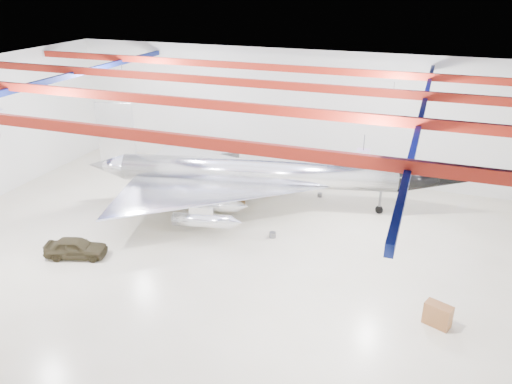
% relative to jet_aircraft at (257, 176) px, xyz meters
% --- Properties ---
extents(floor, '(40.00, 40.00, 0.00)m').
position_rel_jet_aircraft_xyz_m(floor, '(-0.53, -6.81, -2.60)').
color(floor, beige).
rests_on(floor, ground).
extents(wall_back, '(40.00, 0.00, 40.00)m').
position_rel_jet_aircraft_xyz_m(wall_back, '(-0.53, 8.19, 2.90)').
color(wall_back, silver).
rests_on(wall_back, floor).
extents(ceiling, '(40.00, 40.00, 0.00)m').
position_rel_jet_aircraft_xyz_m(ceiling, '(-0.53, -6.81, 8.40)').
color(ceiling, '#0A0F38').
rests_on(ceiling, wall_back).
extents(ceiling_structure, '(39.50, 29.50, 1.08)m').
position_rel_jet_aircraft_xyz_m(ceiling_structure, '(-0.53, -6.81, 7.73)').
color(ceiling_structure, maroon).
rests_on(ceiling_structure, ceiling).
extents(jet_aircraft, '(28.68, 19.87, 7.91)m').
position_rel_jet_aircraft_xyz_m(jet_aircraft, '(0.00, 0.00, 0.00)').
color(jet_aircraft, silver).
rests_on(jet_aircraft, floor).
extents(jeep, '(4.19, 2.71, 1.33)m').
position_rel_jet_aircraft_xyz_m(jeep, '(-8.24, -11.06, -1.93)').
color(jeep, '#322B19').
rests_on(jeep, floor).
extents(desk, '(1.51, 1.13, 1.24)m').
position_rel_jet_aircraft_xyz_m(desk, '(13.65, -10.30, -1.97)').
color(desk, brown).
rests_on(desk, floor).
extents(crate_ply, '(0.47, 0.38, 0.31)m').
position_rel_jet_aircraft_xyz_m(crate_ply, '(-8.11, -0.87, -2.44)').
color(crate_ply, olive).
rests_on(crate_ply, floor).
extents(toolbox_red, '(0.49, 0.42, 0.30)m').
position_rel_jet_aircraft_xyz_m(toolbox_red, '(-0.14, 2.35, -2.44)').
color(toolbox_red, maroon).
rests_on(toolbox_red, floor).
extents(engine_drum, '(0.55, 0.55, 0.40)m').
position_rel_jet_aircraft_xyz_m(engine_drum, '(2.74, -4.30, -2.40)').
color(engine_drum, '#59595B').
rests_on(engine_drum, floor).
extents(crate_small, '(0.45, 0.36, 0.30)m').
position_rel_jet_aircraft_xyz_m(crate_small, '(-5.18, 1.27, -2.44)').
color(crate_small, '#59595B').
rests_on(crate_small, floor).
extents(oil_barrel, '(0.61, 0.56, 0.35)m').
position_rel_jet_aircraft_xyz_m(oil_barrel, '(-1.29, -0.03, -2.42)').
color(oil_barrel, olive).
rests_on(oil_barrel, floor).
extents(spares_box, '(0.44, 0.44, 0.33)m').
position_rel_jet_aircraft_xyz_m(spares_box, '(4.19, 3.57, -2.43)').
color(spares_box, '#59595B').
rests_on(spares_box, floor).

